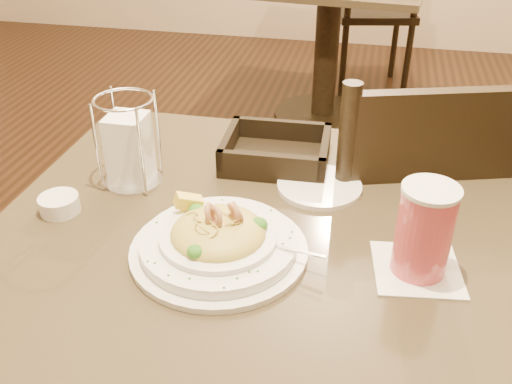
% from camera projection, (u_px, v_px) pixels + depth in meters
% --- Properties ---
extents(main_table, '(0.90, 0.90, 0.73)m').
position_uv_depth(main_table, '(254.00, 341.00, 1.05)').
color(main_table, black).
rests_on(main_table, ground).
extents(background_table, '(0.99, 0.99, 0.73)m').
position_uv_depth(background_table, '(328.00, 25.00, 2.84)').
color(background_table, black).
rests_on(background_table, ground).
extents(dining_chair_near, '(0.53, 0.53, 0.93)m').
position_uv_depth(dining_chair_near, '(399.00, 236.00, 1.33)').
color(dining_chair_near, black).
rests_on(dining_chair_near, ground).
extents(dining_chair_far, '(0.50, 0.50, 0.93)m').
position_uv_depth(dining_chair_far, '(377.00, 6.00, 3.18)').
color(dining_chair_far, black).
rests_on(dining_chair_far, ground).
extents(pasta_bowl, '(0.31, 0.28, 0.09)m').
position_uv_depth(pasta_bowl, '(219.00, 240.00, 0.89)').
color(pasta_bowl, white).
rests_on(pasta_bowl, main_table).
extents(drink_glass, '(0.14, 0.14, 0.15)m').
position_uv_depth(drink_glass, '(424.00, 231.00, 0.83)').
color(drink_glass, white).
rests_on(drink_glass, main_table).
extents(bread_basket, '(0.21, 0.18, 0.06)m').
position_uv_depth(bread_basket, '(276.00, 153.00, 1.14)').
color(bread_basket, black).
rests_on(bread_basket, main_table).
extents(napkin_caddy, '(0.11, 0.11, 0.17)m').
position_uv_depth(napkin_caddy, '(129.00, 147.00, 1.05)').
color(napkin_caddy, silver).
rests_on(napkin_caddy, main_table).
extents(side_plate, '(0.21, 0.21, 0.01)m').
position_uv_depth(side_plate, '(319.00, 186.00, 1.06)').
color(side_plate, white).
rests_on(side_plate, main_table).
extents(butter_ramekin, '(0.08, 0.08, 0.03)m').
position_uv_depth(butter_ramekin, '(59.00, 204.00, 0.99)').
color(butter_ramekin, white).
rests_on(butter_ramekin, main_table).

